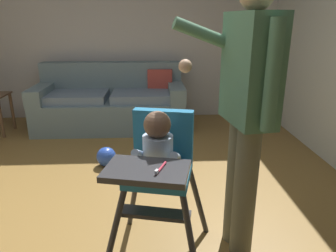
{
  "coord_description": "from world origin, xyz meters",
  "views": [
    {
      "loc": [
        0.39,
        -2.04,
        1.41
      ],
      "look_at": [
        0.48,
        -0.19,
        0.79
      ],
      "focal_mm": 33.66,
      "sensor_mm": 36.0,
      "label": 1
    }
  ],
  "objects_px": {
    "couch": "(112,103)",
    "adult_standing": "(246,109)",
    "toy_ball": "(106,157)",
    "high_chair": "(159,160)"
  },
  "relations": [
    {
      "from": "high_chair",
      "to": "adult_standing",
      "type": "height_order",
      "value": "adult_standing"
    },
    {
      "from": "high_chair",
      "to": "adult_standing",
      "type": "relative_size",
      "value": 0.58
    },
    {
      "from": "adult_standing",
      "to": "high_chair",
      "type": "bearing_deg",
      "value": 0.05
    },
    {
      "from": "couch",
      "to": "adult_standing",
      "type": "distance_m",
      "value": 2.82
    },
    {
      "from": "adult_standing",
      "to": "toy_ball",
      "type": "xyz_separation_m",
      "value": [
        -1.02,
        1.25,
        -0.83
      ]
    },
    {
      "from": "couch",
      "to": "high_chair",
      "type": "height_order",
      "value": "high_chair"
    },
    {
      "from": "toy_ball",
      "to": "couch",
      "type": "bearing_deg",
      "value": 93.65
    },
    {
      "from": "high_chair",
      "to": "toy_ball",
      "type": "height_order",
      "value": "high_chair"
    },
    {
      "from": "adult_standing",
      "to": "toy_ball",
      "type": "distance_m",
      "value": 1.81
    },
    {
      "from": "adult_standing",
      "to": "toy_ball",
      "type": "bearing_deg",
      "value": -59.03
    }
  ]
}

